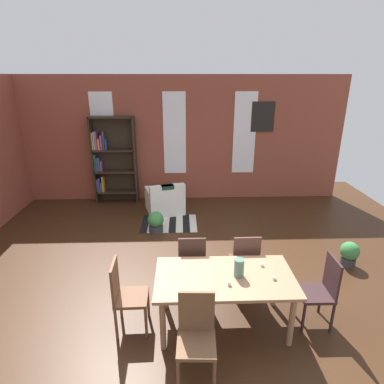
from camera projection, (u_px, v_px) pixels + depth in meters
name	position (u px, v px, depth m)	size (l,w,h in m)	color
ground_plane	(172.00, 295.00, 4.64)	(10.28, 10.28, 0.00)	#3A2212
back_wall_brick	(175.00, 140.00, 7.88)	(8.39, 0.12, 3.07)	brown
window_pane_0	(104.00, 134.00, 7.71)	(0.55, 0.02, 1.99)	white
window_pane_1	(175.00, 134.00, 7.76)	(0.55, 0.02, 1.99)	white
window_pane_2	(244.00, 134.00, 7.82)	(0.55, 0.02, 1.99)	white
dining_table	(225.00, 282.00, 3.88)	(1.70, 0.91, 0.73)	#9B7050
vase_on_table	(239.00, 268.00, 3.82)	(0.12, 0.12, 0.23)	#4C7266
tealight_candle_0	(274.00, 278.00, 3.78)	(0.04, 0.04, 0.04)	silver
tealight_candle_1	(262.00, 265.00, 4.04)	(0.04, 0.04, 0.04)	silver
tealight_candle_2	(229.00, 283.00, 3.67)	(0.04, 0.04, 0.05)	silver
dining_chair_head_left	(125.00, 293.00, 3.89)	(0.41, 0.41, 0.95)	brown
dining_chair_head_right	(321.00, 289.00, 3.96)	(0.40, 0.40, 0.95)	#342022
dining_chair_far_right	(244.00, 261.00, 4.58)	(0.41, 0.41, 0.95)	#4C2F29
dining_chair_far_left	(192.00, 262.00, 4.55)	(0.40, 0.40, 0.95)	#37231D
dining_chair_near_left	(196.00, 334.00, 3.28)	(0.42, 0.42, 0.95)	brown
bookshelf_tall	(111.00, 159.00, 7.76)	(1.06, 0.29, 2.14)	#2D2319
armchair_white	(165.00, 201.00, 7.41)	(0.99, 0.99, 0.75)	white
potted_plant_by_shelf	(349.00, 253.00, 5.30)	(0.31, 0.31, 0.43)	#333338
potted_plant_corner	(156.00, 222.00, 6.47)	(0.33, 0.33, 0.44)	#333338
striped_rug	(169.00, 223.00, 6.90)	(1.19, 0.89, 0.01)	black
framed_picture	(263.00, 117.00, 7.69)	(0.56, 0.03, 0.72)	black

